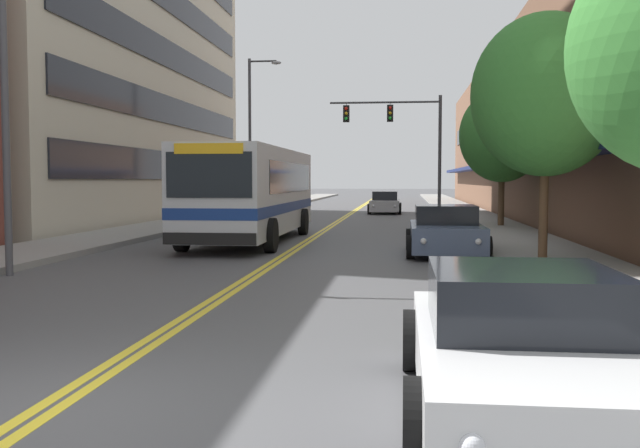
{
  "coord_description": "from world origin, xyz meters",
  "views": [
    {
      "loc": [
        3.22,
        -5.94,
        2.1
      ],
      "look_at": [
        0.05,
        21.23,
        0.39
      ],
      "focal_mm": 40.0,
      "sensor_mm": 36.0,
      "label": 1
    }
  ],
  "objects_px": {
    "street_lamp_left_near": "(21,66)",
    "traffic_signal_mast": "(402,131)",
    "street_lamp_left_far": "(254,125)",
    "street_tree_right_mid": "(546,95)",
    "city_bus": "(253,190)",
    "car_white_parked_right_foreground": "(523,347)",
    "car_silver_moving_lead": "(385,203)",
    "street_tree_right_far": "(502,136)",
    "car_red_parked_left_near": "(254,208)",
    "car_slate_blue_parked_right_mid": "(446,232)"
  },
  "relations": [
    {
      "from": "car_slate_blue_parked_right_mid",
      "to": "street_tree_right_far",
      "type": "height_order",
      "value": "street_tree_right_far"
    },
    {
      "from": "car_red_parked_left_near",
      "to": "street_lamp_left_near",
      "type": "bearing_deg",
      "value": -91.8
    },
    {
      "from": "city_bus",
      "to": "street_lamp_left_far",
      "type": "distance_m",
      "value": 16.06
    },
    {
      "from": "street_lamp_left_near",
      "to": "street_lamp_left_far",
      "type": "relative_size",
      "value": 0.85
    },
    {
      "from": "car_silver_moving_lead",
      "to": "street_lamp_left_far",
      "type": "xyz_separation_m",
      "value": [
        -7.19,
        -5.18,
        4.49
      ]
    },
    {
      "from": "car_red_parked_left_near",
      "to": "street_lamp_left_near",
      "type": "height_order",
      "value": "street_lamp_left_near"
    },
    {
      "from": "car_slate_blue_parked_right_mid",
      "to": "traffic_signal_mast",
      "type": "height_order",
      "value": "traffic_signal_mast"
    },
    {
      "from": "city_bus",
      "to": "car_white_parked_right_foreground",
      "type": "distance_m",
      "value": 18.48
    },
    {
      "from": "street_lamp_left_near",
      "to": "street_tree_right_mid",
      "type": "bearing_deg",
      "value": 14.86
    },
    {
      "from": "traffic_signal_mast",
      "to": "street_tree_right_mid",
      "type": "height_order",
      "value": "traffic_signal_mast"
    },
    {
      "from": "car_white_parked_right_foreground",
      "to": "traffic_signal_mast",
      "type": "bearing_deg",
      "value": 91.99
    },
    {
      "from": "street_lamp_left_far",
      "to": "street_lamp_left_near",
      "type": "bearing_deg",
      "value": -89.6
    },
    {
      "from": "car_white_parked_right_foreground",
      "to": "car_red_parked_left_near",
      "type": "bearing_deg",
      "value": 106.6
    },
    {
      "from": "car_silver_moving_lead",
      "to": "street_tree_right_far",
      "type": "xyz_separation_m",
      "value": [
        5.23,
        -13.66,
        3.32
      ]
    },
    {
      "from": "street_tree_right_mid",
      "to": "car_red_parked_left_near",
      "type": "bearing_deg",
      "value": 121.58
    },
    {
      "from": "car_silver_moving_lead",
      "to": "street_lamp_left_near",
      "type": "relative_size",
      "value": 0.61
    },
    {
      "from": "street_lamp_left_far",
      "to": "street_tree_right_mid",
      "type": "height_order",
      "value": "street_lamp_left_far"
    },
    {
      "from": "street_tree_right_far",
      "to": "car_red_parked_left_near",
      "type": "bearing_deg",
      "value": 158.96
    },
    {
      "from": "street_tree_right_far",
      "to": "city_bus",
      "type": "bearing_deg",
      "value": -143.17
    },
    {
      "from": "car_silver_moving_lead",
      "to": "street_tree_right_mid",
      "type": "height_order",
      "value": "street_tree_right_mid"
    },
    {
      "from": "city_bus",
      "to": "car_slate_blue_parked_right_mid",
      "type": "height_order",
      "value": "city_bus"
    },
    {
      "from": "car_slate_blue_parked_right_mid",
      "to": "car_white_parked_right_foreground",
      "type": "bearing_deg",
      "value": -90.48
    },
    {
      "from": "car_white_parked_right_foreground",
      "to": "street_lamp_left_far",
      "type": "distance_m",
      "value": 34.37
    },
    {
      "from": "street_lamp_left_far",
      "to": "street_tree_right_far",
      "type": "distance_m",
      "value": 15.09
    },
    {
      "from": "car_red_parked_left_near",
      "to": "street_tree_right_far",
      "type": "height_order",
      "value": "street_tree_right_far"
    },
    {
      "from": "car_silver_moving_lead",
      "to": "street_tree_right_mid",
      "type": "bearing_deg",
      "value": -80.55
    },
    {
      "from": "city_bus",
      "to": "street_tree_right_mid",
      "type": "distance_m",
      "value": 10.77
    },
    {
      "from": "street_lamp_left_far",
      "to": "street_tree_right_mid",
      "type": "relative_size",
      "value": 1.5
    },
    {
      "from": "traffic_signal_mast",
      "to": "city_bus",
      "type": "bearing_deg",
      "value": -107.78
    },
    {
      "from": "car_silver_moving_lead",
      "to": "street_tree_right_far",
      "type": "bearing_deg",
      "value": -69.04
    },
    {
      "from": "car_white_parked_right_foreground",
      "to": "car_slate_blue_parked_right_mid",
      "type": "distance_m",
      "value": 13.73
    },
    {
      "from": "car_red_parked_left_near",
      "to": "street_lamp_left_near",
      "type": "relative_size",
      "value": 0.66
    },
    {
      "from": "car_white_parked_right_foreground",
      "to": "car_silver_moving_lead",
      "type": "relative_size",
      "value": 0.97
    },
    {
      "from": "traffic_signal_mast",
      "to": "car_slate_blue_parked_right_mid",
      "type": "bearing_deg",
      "value": -86.25
    },
    {
      "from": "city_bus",
      "to": "car_red_parked_left_near",
      "type": "bearing_deg",
      "value": 101.93
    },
    {
      "from": "street_lamp_left_near",
      "to": "traffic_signal_mast",
      "type": "bearing_deg",
      "value": 72.1
    },
    {
      "from": "car_red_parked_left_near",
      "to": "traffic_signal_mast",
      "type": "bearing_deg",
      "value": 30.06
    },
    {
      "from": "city_bus",
      "to": "street_lamp_left_near",
      "type": "xyz_separation_m",
      "value": [
        -3.05,
        -9.32,
        2.77
      ]
    },
    {
      "from": "street_lamp_left_far",
      "to": "street_tree_right_mid",
      "type": "bearing_deg",
      "value": -61.69
    },
    {
      "from": "car_red_parked_left_near",
      "to": "street_lamp_left_near",
      "type": "xyz_separation_m",
      "value": [
        -0.65,
        -20.68,
        3.88
      ]
    },
    {
      "from": "car_slate_blue_parked_right_mid",
      "to": "car_silver_moving_lead",
      "type": "bearing_deg",
      "value": 95.46
    },
    {
      "from": "traffic_signal_mast",
      "to": "street_lamp_left_near",
      "type": "bearing_deg",
      "value": -107.9
    },
    {
      "from": "car_silver_moving_lead",
      "to": "street_tree_right_far",
      "type": "distance_m",
      "value": 15.0
    },
    {
      "from": "city_bus",
      "to": "car_white_parked_right_foreground",
      "type": "height_order",
      "value": "city_bus"
    },
    {
      "from": "traffic_signal_mast",
      "to": "street_lamp_left_near",
      "type": "relative_size",
      "value": 0.89
    },
    {
      "from": "city_bus",
      "to": "car_white_parked_right_foreground",
      "type": "bearing_deg",
      "value": -70.46
    },
    {
      "from": "street_tree_right_far",
      "to": "street_tree_right_mid",
      "type": "bearing_deg",
      "value": -93.33
    },
    {
      "from": "street_tree_right_mid",
      "to": "street_tree_right_far",
      "type": "relative_size",
      "value": 1.02
    },
    {
      "from": "car_red_parked_left_near",
      "to": "car_silver_moving_lead",
      "type": "xyz_separation_m",
      "value": [
        6.37,
        9.19,
        -0.02
      ]
    },
    {
      "from": "street_lamp_left_near",
      "to": "street_tree_right_far",
      "type": "relative_size",
      "value": 1.3
    }
  ]
}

